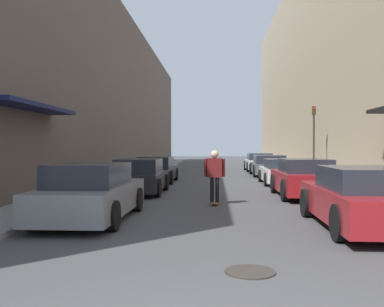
% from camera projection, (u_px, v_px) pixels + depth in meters
% --- Properties ---
extents(ground, '(115.01, 115.01, 0.00)m').
position_uv_depth(ground, '(217.00, 178.00, 23.98)').
color(ground, '#424244').
extents(curb_strip_left, '(1.80, 52.28, 0.12)m').
position_uv_depth(curb_strip_left, '(145.00, 171.00, 29.47)').
color(curb_strip_left, gray).
rests_on(curb_strip_left, ground).
extents(curb_strip_right, '(1.80, 52.28, 0.12)m').
position_uv_depth(curb_strip_right, '(290.00, 172.00, 28.93)').
color(curb_strip_right, gray).
rests_on(curb_strip_right, ground).
extents(building_row_left, '(4.90, 52.28, 10.65)m').
position_uv_depth(building_row_left, '(103.00, 95.00, 29.55)').
color(building_row_left, '#564C47').
rests_on(building_row_left, ground).
extents(building_row_right, '(4.90, 52.28, 15.10)m').
position_uv_depth(building_row_right, '(334.00, 60.00, 28.66)').
color(building_row_right, tan).
rests_on(building_row_right, ground).
extents(parked_car_left_0, '(1.86, 4.45, 1.34)m').
position_uv_depth(parked_car_left_0, '(92.00, 193.00, 10.10)').
color(parked_car_left_0, gray).
rests_on(parked_car_left_0, ground).
extents(parked_car_left_1, '(1.86, 3.92, 1.29)m').
position_uv_depth(parked_car_left_1, '(140.00, 177.00, 15.84)').
color(parked_car_left_1, '#232326').
rests_on(parked_car_left_1, ground).
extents(parked_car_left_2, '(1.90, 4.14, 1.25)m').
position_uv_depth(parked_car_left_2, '(156.00, 170.00, 21.00)').
color(parked_car_left_2, '#232326').
rests_on(parked_car_left_2, ground).
extents(parked_car_right_0, '(2.07, 4.53, 1.31)m').
position_uv_depth(parked_car_right_0, '(366.00, 198.00, 9.03)').
color(parked_car_right_0, maroon).
rests_on(parked_car_right_0, ground).
extents(parked_car_right_1, '(1.87, 4.06, 1.32)m').
position_uv_depth(parked_car_right_1, '(304.00, 178.00, 14.67)').
color(parked_car_right_1, maroon).
rests_on(parked_car_right_1, ground).
extents(parked_car_right_2, '(1.88, 3.97, 1.18)m').
position_uv_depth(parked_car_right_2, '(282.00, 172.00, 19.85)').
color(parked_car_right_2, silver).
rests_on(parked_car_right_2, ground).
extents(parked_car_right_3, '(2.08, 4.58, 1.25)m').
position_uv_depth(parked_car_right_3, '(269.00, 166.00, 25.65)').
color(parked_car_right_3, '#515459').
rests_on(parked_car_right_3, ground).
extents(parked_car_right_4, '(1.99, 4.23, 1.29)m').
position_uv_depth(parked_car_right_4, '(259.00, 162.00, 30.72)').
color(parked_car_right_4, silver).
rests_on(parked_car_right_4, ground).
extents(skateboarder, '(0.62, 0.78, 1.63)m').
position_uv_depth(skateboarder, '(215.00, 171.00, 12.79)').
color(skateboarder, brown).
rests_on(skateboarder, ground).
extents(manhole_cover, '(0.70, 0.70, 0.02)m').
position_uv_depth(manhole_cover, '(250.00, 272.00, 5.87)').
color(manhole_cover, '#332D28').
rests_on(manhole_cover, ground).
extents(traffic_light, '(0.16, 0.22, 3.70)m').
position_uv_depth(traffic_light, '(314.00, 134.00, 21.92)').
color(traffic_light, '#2D2D2D').
rests_on(traffic_light, curb_strip_right).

